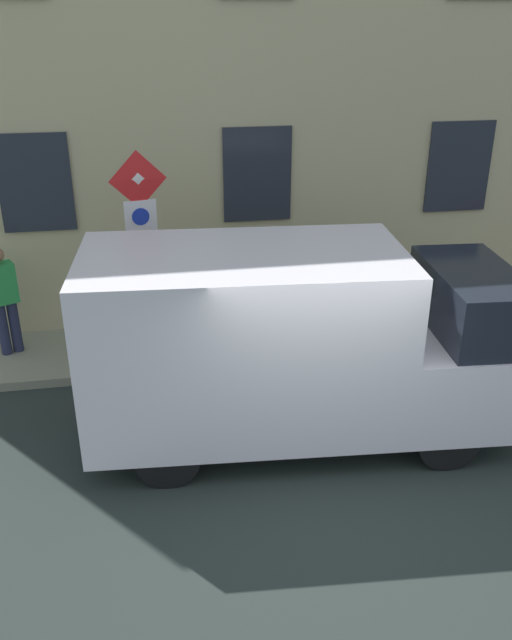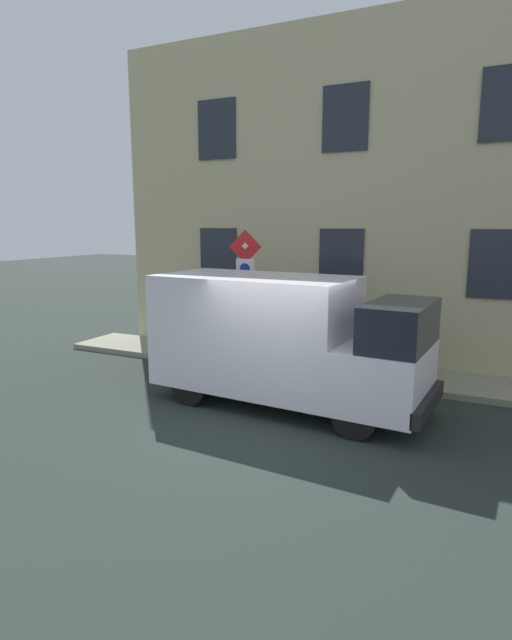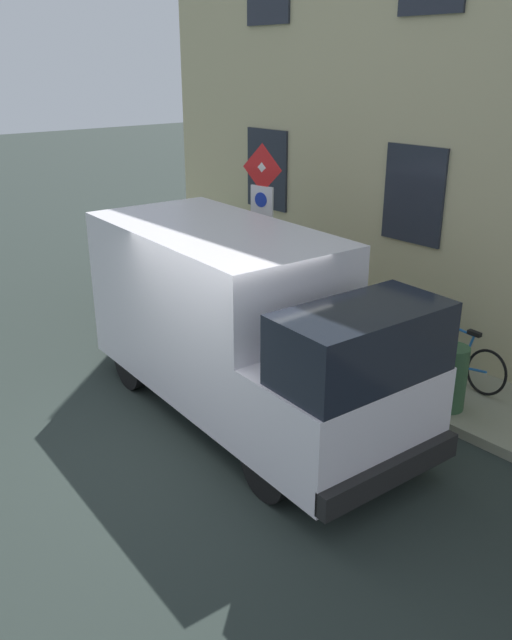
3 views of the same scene
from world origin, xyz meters
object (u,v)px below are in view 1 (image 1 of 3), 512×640
Objects in this scene: delivery_van at (292,342)px; bicycle_green at (299,306)px; sign_post_stacked at (142,239)px; litter_bin at (383,317)px; pedestrian at (4,297)px; bicycle_blue at (343,303)px.

delivery_van is 3.06m from bicycle_green.
litter_bin is (0.15, -3.69, -1.55)m from sign_post_stacked.
bicycle_blue is at bearing -114.15° from pedestrian.
sign_post_stacked is 1.80× the size of bicycle_blue.
sign_post_stacked is at bearing 136.54° from delivery_van.
delivery_van reaches higher than pedestrian.
bicycle_green is at bearing 55.94° from litter_bin.
bicycle_green is 1.90× the size of litter_bin.
bicycle_green is 1.00× the size of pedestrian.
litter_bin is at bearing -87.73° from sign_post_stacked.
pedestrian reaches higher than bicycle_blue.
sign_post_stacked reaches higher than litter_bin.
litter_bin is at bearing 50.31° from delivery_van.
sign_post_stacked is 2.70m from delivery_van.
litter_bin is (-0.80, -1.18, 0.08)m from bicycle_green.
delivery_van reaches higher than litter_bin.
litter_bin reaches higher than bicycle_blue.
sign_post_stacked reaches higher than bicycle_blue.
sign_post_stacked is 1.81× the size of bicycle_green.
pedestrian is at bearing 7.16° from bicycle_blue.
bicycle_blue is 1.00× the size of pedestrian.
sign_post_stacked reaches higher than bicycle_green.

